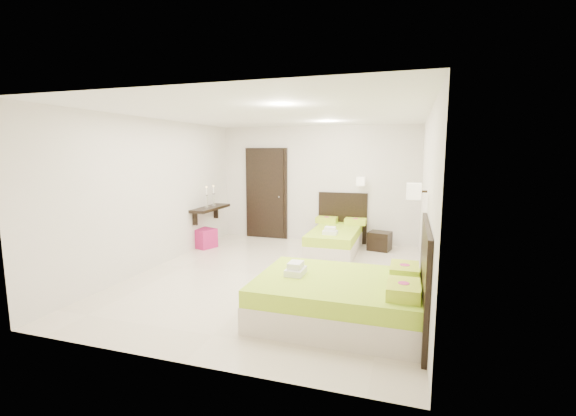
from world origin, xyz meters
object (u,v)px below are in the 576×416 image
(bed_double, at_px, (346,297))
(ottoman, at_px, (204,238))
(bed_single, at_px, (336,238))
(nightstand, at_px, (380,241))

(bed_double, height_order, ottoman, bed_double)
(bed_single, bearing_deg, ottoman, -168.42)
(ottoman, bearing_deg, bed_single, 11.58)
(bed_single, bearing_deg, nightstand, 22.37)
(bed_double, xyz_separation_m, ottoman, (-3.46, 2.69, -0.09))
(bed_single, bearing_deg, bed_double, -77.37)
(nightstand, distance_m, ottoman, 3.70)
(bed_single, height_order, bed_double, bed_double)
(bed_double, distance_m, nightstand, 3.60)
(nightstand, height_order, ottoman, ottoman)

